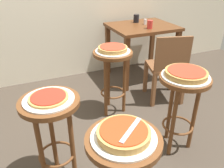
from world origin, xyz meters
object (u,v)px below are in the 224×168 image
(pizza_foreground, at_px, (124,133))
(wooden_chair, at_px, (167,66))
(pizza_server_knife, at_px, (131,130))
(stool_leftside, at_px, (52,122))
(serving_plate_rear, at_px, (113,51))
(stool_foreground, at_px, (123,163))
(stool_rear, at_px, (113,68))
(dining_table, at_px, (142,35))
(condiment_shaker, at_px, (145,22))
(pizza_leftside, at_px, (48,97))
(pizza_rear, at_px, (113,48))
(serving_plate_middle, at_px, (186,76))
(serving_plate_foreground, at_px, (124,137))
(stool_middle, at_px, (182,96))
(serving_plate_leftside, at_px, (49,99))
(cup_far_edge, at_px, (136,18))
(pizza_middle, at_px, (186,73))
(cup_near_edge, at_px, (150,24))

(pizza_foreground, relative_size, wooden_chair, 0.33)
(wooden_chair, height_order, pizza_server_knife, wooden_chair)
(stool_leftside, distance_m, serving_plate_rear, 1.06)
(stool_leftside, bearing_deg, stool_foreground, -61.28)
(stool_rear, xyz_separation_m, dining_table, (0.74, 0.68, 0.10))
(condiment_shaker, height_order, pizza_server_knife, condiment_shaker)
(pizza_foreground, bearing_deg, dining_table, 57.56)
(pizza_leftside, xyz_separation_m, pizza_rear, (0.77, 0.70, 0.01))
(stool_foreground, relative_size, pizza_foreground, 2.57)
(stool_foreground, bearing_deg, condiment_shaker, 56.72)
(serving_plate_middle, bearing_deg, serving_plate_foreground, -149.47)
(stool_foreground, distance_m, stool_middle, 0.90)
(serving_plate_leftside, height_order, cup_far_edge, cup_far_edge)
(cup_far_edge, relative_size, wooden_chair, 0.13)
(pizza_middle, distance_m, serving_plate_rear, 0.83)
(stool_foreground, height_order, pizza_foreground, pizza_foreground)
(serving_plate_middle, height_order, pizza_rear, pizza_rear)
(stool_rear, bearing_deg, stool_foreground, -111.12)
(pizza_rear, bearing_deg, cup_far_edge, 49.43)
(serving_plate_rear, bearing_deg, pizza_leftside, -137.87)
(pizza_middle, relative_size, condiment_shaker, 4.56)
(stool_rear, distance_m, pizza_rear, 0.22)
(stool_leftside, bearing_deg, pizza_rear, 42.13)
(stool_foreground, distance_m, pizza_middle, 0.93)
(stool_leftside, bearing_deg, stool_rear, 42.13)
(cup_near_edge, height_order, pizza_server_knife, cup_near_edge)
(pizza_leftside, height_order, serving_plate_rear, pizza_leftside)
(stool_leftside, xyz_separation_m, pizza_rear, (0.77, 0.70, 0.22))
(stool_leftside, xyz_separation_m, wooden_chair, (1.45, 0.65, -0.08))
(serving_plate_leftside, bearing_deg, serving_plate_foreground, -61.28)
(cup_far_edge, xyz_separation_m, condiment_shaker, (0.05, -0.16, -0.02))
(stool_foreground, bearing_deg, dining_table, 57.56)
(serving_plate_middle, xyz_separation_m, dining_table, (0.44, 1.46, -0.09))
(pizza_foreground, height_order, serving_plate_leftside, pizza_foreground)
(serving_plate_foreground, relative_size, serving_plate_middle, 0.91)
(serving_plate_foreground, bearing_deg, pizza_foreground, 180.00)
(serving_plate_middle, xyz_separation_m, wooden_chair, (0.38, 0.73, -0.27))
(serving_plate_leftside, relative_size, pizza_rear, 1.13)
(wooden_chair, bearing_deg, pizza_rear, 176.29)
(pizza_server_knife, bearing_deg, stool_foreground, 108.38)
(serving_plate_foreground, height_order, serving_plate_middle, same)
(serving_plate_middle, height_order, serving_plate_leftside, same)
(serving_plate_middle, bearing_deg, stool_leftside, 175.78)
(pizza_middle, relative_size, stool_leftside, 0.46)
(pizza_rear, xyz_separation_m, condiment_shaker, (0.80, 0.71, 0.05))
(dining_table, relative_size, cup_near_edge, 8.23)
(pizza_leftside, bearing_deg, stool_foreground, -61.28)
(pizza_middle, xyz_separation_m, serving_plate_rear, (-0.30, 0.78, -0.03))
(serving_plate_leftside, distance_m, wooden_chair, 1.62)
(condiment_shaker, bearing_deg, serving_plate_rear, -138.40)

